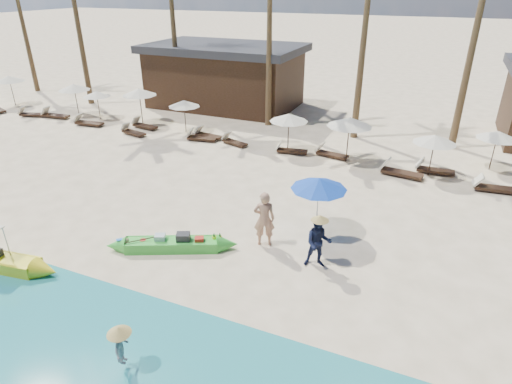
% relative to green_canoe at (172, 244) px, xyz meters
% --- Properties ---
extents(ground, '(240.00, 240.00, 0.00)m').
position_rel_green_canoe_xyz_m(ground, '(1.07, 0.20, -0.21)').
color(ground, '#FEE4BC').
rests_on(ground, ground).
extents(wet_sand_strip, '(240.00, 4.50, 0.01)m').
position_rel_green_canoe_xyz_m(wet_sand_strip, '(1.07, -4.80, -0.21)').
color(wet_sand_strip, tan).
rests_on(wet_sand_strip, ground).
extents(green_canoe, '(4.63, 2.36, 0.63)m').
position_rel_green_canoe_xyz_m(green_canoe, '(0.00, 0.00, 0.00)').
color(green_canoe, green).
rests_on(green_canoe, ground).
extents(tourist, '(0.85, 0.71, 1.99)m').
position_rel_green_canoe_xyz_m(tourist, '(2.71, 1.55, 0.78)').
color(tourist, tan).
rests_on(tourist, ground).
extents(vendor_green, '(0.99, 0.87, 1.71)m').
position_rel_green_canoe_xyz_m(vendor_green, '(4.74, 1.06, 0.65)').
color(vendor_green, '#131A36').
rests_on(vendor_green, ground).
extents(vendor_yellow, '(0.53, 0.69, 0.94)m').
position_rel_green_canoe_xyz_m(vendor_yellow, '(1.72, -4.64, 0.44)').
color(vendor_yellow, gray).
rests_on(vendor_yellow, ground).
extents(blue_umbrella, '(1.97, 1.97, 2.12)m').
position_rel_green_canoe_xyz_m(blue_umbrella, '(4.13, 3.06, 1.71)').
color(blue_umbrella, '#99999E').
rests_on(blue_umbrella, ground).
extents(resort_parasol_0, '(2.06, 2.06, 2.12)m').
position_rel_green_canoe_xyz_m(resort_parasol_0, '(-21.34, 11.66, 1.70)').
color(resort_parasol_0, '#352016').
rests_on(resort_parasol_0, ground).
extents(resort_parasol_1, '(2.05, 2.05, 2.11)m').
position_rel_green_canoe_xyz_m(resort_parasol_1, '(-14.99, 11.41, 1.69)').
color(resort_parasol_1, '#352016').
rests_on(resort_parasol_1, ground).
extents(lounger_1_left, '(1.87, 1.03, 0.61)m').
position_rel_green_canoe_xyz_m(lounger_1_left, '(-17.70, 9.88, -0.01)').
color(lounger_1_left, '#352016').
rests_on(lounger_1_left, ground).
extents(lounger_1_right, '(1.93, 0.75, 0.64)m').
position_rel_green_canoe_xyz_m(lounger_1_right, '(-15.99, 10.26, 0.00)').
color(lounger_1_right, '#352016').
rests_on(lounger_1_right, ground).
extents(resort_parasol_2, '(1.76, 1.76, 1.82)m').
position_rel_green_canoe_xyz_m(resort_parasol_2, '(-13.09, 11.35, 1.43)').
color(resort_parasol_2, '#352016').
rests_on(resort_parasol_2, ground).
extents(lounger_2_left, '(1.95, 0.77, 0.65)m').
position_rel_green_canoe_xyz_m(lounger_2_left, '(-12.73, 9.80, 0.00)').
color(lounger_2_left, '#352016').
rests_on(lounger_2_left, ground).
extents(resort_parasol_3, '(2.15, 2.15, 2.21)m').
position_rel_green_canoe_xyz_m(resort_parasol_3, '(-9.89, 11.65, 1.78)').
color(resort_parasol_3, '#352016').
rests_on(resort_parasol_3, ground).
extents(lounger_3_left, '(1.83, 0.81, 0.60)m').
position_rel_green_canoe_xyz_m(lounger_3_left, '(-9.12, 10.73, -0.01)').
color(lounger_3_left, '#352016').
rests_on(lounger_3_left, ground).
extents(lounger_3_right, '(1.76, 0.87, 0.57)m').
position_rel_green_canoe_xyz_m(lounger_3_right, '(-8.97, 9.44, -0.02)').
color(lounger_3_right, '#352016').
rests_on(lounger_3_right, ground).
extents(resort_parasol_4, '(1.86, 1.86, 1.92)m').
position_rel_green_canoe_xyz_m(resort_parasol_4, '(-6.36, 11.20, 1.52)').
color(resort_parasol_4, '#352016').
rests_on(resort_parasol_4, ground).
extents(lounger_4_left, '(1.77, 0.73, 0.58)m').
position_rel_green_canoe_xyz_m(lounger_4_left, '(-4.59, 10.67, -0.02)').
color(lounger_4_left, '#352016').
rests_on(lounger_4_left, ground).
extents(lounger_4_right, '(1.81, 0.81, 0.59)m').
position_rel_green_canoe_xyz_m(lounger_4_right, '(-4.74, 10.08, -0.01)').
color(lounger_4_right, '#352016').
rests_on(lounger_4_right, ground).
extents(resort_parasol_5, '(2.01, 2.01, 2.07)m').
position_rel_green_canoe_xyz_m(resort_parasol_5, '(0.46, 10.42, 1.65)').
color(resort_parasol_5, '#352016').
rests_on(resort_parasol_5, ground).
extents(lounger_5_left, '(1.70, 0.97, 0.55)m').
position_rel_green_canoe_xyz_m(lounger_5_left, '(-2.70, 10.26, -0.03)').
color(lounger_5_left, '#352016').
rests_on(lounger_5_left, ground).
extents(resort_parasol_6, '(2.22, 2.22, 2.29)m').
position_rel_green_canoe_xyz_m(resort_parasol_6, '(3.65, 10.24, 1.85)').
color(resort_parasol_6, '#352016').
rests_on(resort_parasol_6, ground).
extents(lounger_6_left, '(1.73, 0.78, 0.57)m').
position_rel_green_canoe_xyz_m(lounger_6_left, '(0.65, 10.21, -0.02)').
color(lounger_6_left, '#352016').
rests_on(lounger_6_left, ground).
extents(lounger_6_right, '(1.79, 0.82, 0.59)m').
position_rel_green_canoe_xyz_m(lounger_6_right, '(2.74, 10.53, -0.02)').
color(lounger_6_right, '#352016').
rests_on(lounger_6_right, ground).
extents(resort_parasol_7, '(1.93, 1.93, 1.99)m').
position_rel_green_canoe_xyz_m(resort_parasol_7, '(7.59, 10.00, 1.58)').
color(resort_parasol_7, '#352016').
rests_on(resort_parasol_7, ground).
extents(lounger_7_left, '(2.02, 0.85, 0.67)m').
position_rel_green_canoe_xyz_m(lounger_7_left, '(6.31, 9.42, 0.01)').
color(lounger_7_left, '#352016').
rests_on(lounger_7_left, ground).
extents(lounger_7_right, '(1.79, 0.57, 0.60)m').
position_rel_green_canoe_xyz_m(lounger_7_right, '(7.74, 10.37, -0.01)').
color(lounger_7_right, '#352016').
rests_on(lounger_7_right, ground).
extents(resort_parasol_8, '(1.87, 1.87, 1.93)m').
position_rel_green_canoe_xyz_m(resort_parasol_8, '(10.26, 11.95, 1.53)').
color(resort_parasol_8, '#352016').
rests_on(resort_parasol_8, ground).
extents(lounger_8_left, '(1.90, 0.76, 0.63)m').
position_rel_green_canoe_xyz_m(lounger_8_left, '(10.24, 9.29, -0.00)').
color(lounger_8_left, '#352016').
rests_on(lounger_8_left, ground).
extents(pavilion_west, '(10.80, 6.60, 4.30)m').
position_rel_green_canoe_xyz_m(pavilion_west, '(-6.93, 17.70, 1.98)').
color(pavilion_west, '#352016').
rests_on(pavilion_west, ground).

